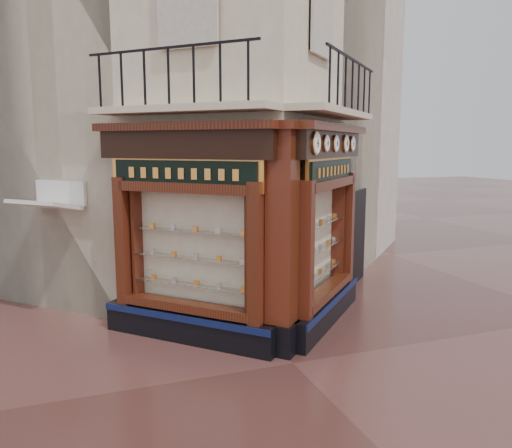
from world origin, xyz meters
name	(u,v)px	position (x,y,z in m)	size (l,w,h in m)	color
ground	(293,363)	(0.00, 0.00, 0.00)	(80.00, 80.00, 0.00)	#4A2722
main_building	(199,52)	(0.00, 6.16, 6.00)	(8.00, 8.00, 12.00)	beige
neighbour_left	(97,79)	(-2.47, 8.63, 5.50)	(8.00, 8.00, 11.00)	beige
neighbour_right	(256,86)	(2.47, 8.63, 5.50)	(8.00, 8.00, 11.00)	beige
shopfront_left	(187,236)	(-1.41, 1.57, 1.98)	(2.86, 2.86, 3.98)	black
shopfront_right	(326,227)	(1.41, 1.57, 1.98)	(2.86, 2.86, 3.98)	black
corner_pilaster	(282,243)	(0.00, 0.50, 1.95)	(0.85, 0.85, 3.98)	black
balcony	(262,110)	(0.00, 1.49, 4.22)	(5.94, 2.97, 1.03)	beige
clock_a	(316,143)	(0.60, 0.50, 3.62)	(0.32, 0.32, 0.40)	#BC823E
clock_b	(326,143)	(1.01, 0.91, 3.62)	(0.25, 0.25, 0.31)	#BC823E
clock_c	(336,144)	(1.44, 1.33, 3.62)	(0.27, 0.27, 0.33)	#BC823E
clock_d	(346,144)	(1.95, 1.85, 3.62)	(0.29, 0.29, 0.36)	#BC823E
clock_e	(352,144)	(2.33, 2.23, 3.62)	(0.27, 0.27, 0.33)	#BC823E
awning	(52,320)	(-3.86, 3.65, 0.00)	(1.34, 0.80, 0.08)	silver
signboard_left	(183,173)	(-1.46, 1.51, 3.10)	(2.24, 2.24, 0.60)	#F1A346
signboard_right	(331,171)	(1.46, 1.51, 3.10)	(2.03, 2.03, 0.54)	#F1A346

